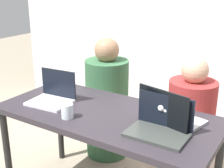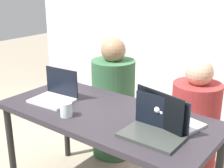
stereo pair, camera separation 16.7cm
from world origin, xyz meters
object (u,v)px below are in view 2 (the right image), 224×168
(water_glass_left, at_px, (66,110))
(person_on_left, at_px, (113,105))
(laptop_back_right, at_px, (167,117))
(person_on_right, at_px, (194,132))
(laptop_front_left, at_px, (55,94))
(laptop_front_right, at_px, (155,128))

(water_glass_left, bearing_deg, person_on_left, 105.51)
(laptop_back_right, bearing_deg, person_on_right, -74.16)
(laptop_back_right, height_order, water_glass_left, laptop_back_right)
(laptop_back_right, bearing_deg, laptop_front_left, 21.90)
(laptop_back_right, distance_m, water_glass_left, 0.64)
(laptop_back_right, height_order, laptop_front_left, laptop_back_right)
(laptop_front_left, distance_m, water_glass_left, 0.30)
(person_on_left, height_order, person_on_right, person_on_left)
(person_on_right, bearing_deg, laptop_front_right, 83.10)
(laptop_front_right, bearing_deg, water_glass_left, -168.92)
(laptop_front_right, bearing_deg, person_on_left, 139.58)
(person_on_left, height_order, laptop_front_right, person_on_left)
(person_on_left, distance_m, person_on_right, 0.77)
(laptop_back_right, relative_size, laptop_front_left, 1.29)
(person_on_right, distance_m, laptop_front_left, 1.08)
(laptop_front_right, relative_size, water_glass_left, 3.65)
(person_on_right, distance_m, laptop_front_right, 0.74)
(laptop_front_left, bearing_deg, person_on_right, 33.38)
(laptop_back_right, distance_m, laptop_front_right, 0.16)
(laptop_back_right, relative_size, laptop_front_right, 1.16)
(water_glass_left, bearing_deg, person_on_right, 55.17)
(laptop_front_right, distance_m, water_glass_left, 0.59)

